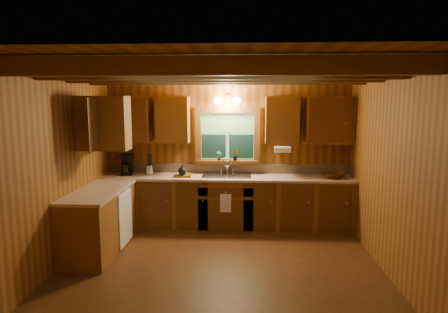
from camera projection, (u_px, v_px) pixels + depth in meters
room at (221, 169)px, 5.03m from camera, size 4.20×4.20×4.20m
ceiling_beams at (220, 74)px, 4.86m from camera, size 4.20×2.54×0.18m
base_cabinets at (195, 208)px, 6.45m from camera, size 4.20×2.22×0.86m
countertop at (196, 181)px, 6.39m from camera, size 4.20×2.24×0.04m
backsplash at (227, 169)px, 6.93m from camera, size 4.20×0.02×0.16m
dishwasher_panel at (125, 218)px, 5.90m from camera, size 0.02×0.60×0.80m
upper_cabinets at (191, 121)px, 6.39m from camera, size 4.19×1.77×0.78m
window at (227, 137)px, 6.84m from camera, size 1.12×0.08×1.00m
window_sill at (227, 161)px, 6.85m from camera, size 1.06×0.14×0.04m
wall_sconce at (227, 100)px, 6.63m from camera, size 0.45×0.21×0.17m
paper_towel_roll at (282, 149)px, 6.48m from camera, size 0.27×0.11×0.11m
dish_towel at (226, 203)px, 6.39m from camera, size 0.18×0.01×0.30m
sink at (227, 179)px, 6.67m from camera, size 0.82×0.48×0.43m
coffee_maker at (127, 164)px, 6.80m from camera, size 0.20×0.25×0.35m
utensil_crock at (149, 169)px, 6.78m from camera, size 0.13×0.13×0.37m
cutting_board at (182, 176)px, 6.62m from camera, size 0.30×0.23×0.03m
teakettle at (182, 171)px, 6.60m from camera, size 0.14×0.14×0.18m
wicker_basket at (333, 175)px, 6.50m from camera, size 0.44×0.44×0.09m
potted_plant_left at (219, 156)px, 6.81m from camera, size 0.10×0.08×0.16m
potted_plant_right at (236, 155)px, 6.79m from camera, size 0.12×0.11×0.18m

